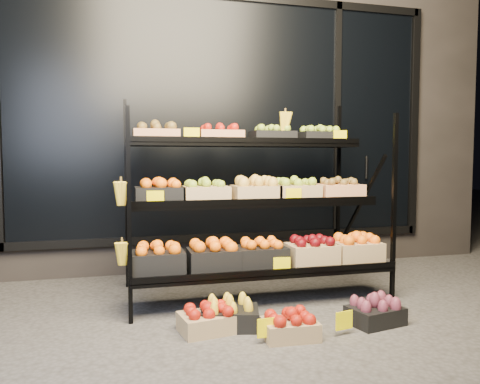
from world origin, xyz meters
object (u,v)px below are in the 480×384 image
object	(u,v)px
display_rack	(253,202)
floor_crate_left	(208,319)
floor_crate_midleft	(230,314)
floor_crate_midright	(290,325)

from	to	relation	value
display_rack	floor_crate_left	size ratio (longest dim) A/B	5.47
floor_crate_midleft	floor_crate_midright	bearing A→B (deg)	-27.50
display_rack	floor_crate_midright	distance (m)	1.19
floor_crate_left	floor_crate_midright	distance (m)	0.54
floor_crate_left	floor_crate_midleft	xyz separation A→B (m)	(0.16, 0.04, 0.00)
display_rack	floor_crate_midleft	world-z (taller)	display_rack
floor_crate_left	floor_crate_midright	bearing A→B (deg)	-36.19
display_rack	floor_crate_midleft	size ratio (longest dim) A/B	4.96
display_rack	floor_crate_left	distance (m)	1.12
display_rack	floor_crate_midleft	xyz separation A→B (m)	(-0.36, -0.67, -0.70)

